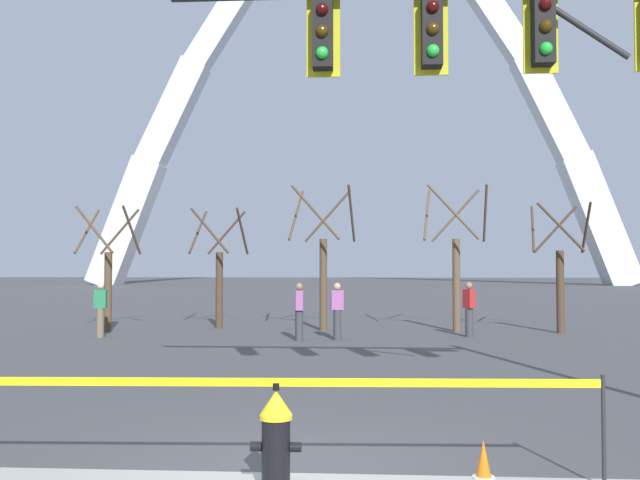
{
  "coord_description": "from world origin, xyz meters",
  "views": [
    {
      "loc": [
        0.74,
        -6.92,
        2.05
      ],
      "look_at": [
        -0.02,
        5.0,
        2.5
      ],
      "focal_mm": 39.38,
      "sensor_mm": 36.0,
      "label": 1
    }
  ],
  "objects_px": {
    "traffic_signal_gantry": "(578,80)",
    "pedestrian_near_trees": "(100,309)",
    "fire_hydrant": "(276,442)",
    "pedestrian_walking_right": "(337,311)",
    "monument_arch": "(358,113)",
    "pedestrian_walking_left": "(299,311)",
    "pedestrian_standing_center": "(469,309)"
  },
  "relations": [
    {
      "from": "pedestrian_near_trees",
      "to": "pedestrian_walking_right",
      "type": "bearing_deg",
      "value": -1.77
    },
    {
      "from": "traffic_signal_gantry",
      "to": "pedestrian_near_trees",
      "type": "bearing_deg",
      "value": 133.49
    },
    {
      "from": "fire_hydrant",
      "to": "pedestrian_walking_right",
      "type": "height_order",
      "value": "pedestrian_walking_right"
    },
    {
      "from": "traffic_signal_gantry",
      "to": "monument_arch",
      "type": "height_order",
      "value": "monument_arch"
    },
    {
      "from": "traffic_signal_gantry",
      "to": "monument_arch",
      "type": "bearing_deg",
      "value": 92.89
    },
    {
      "from": "pedestrian_walking_left",
      "to": "monument_arch",
      "type": "bearing_deg",
      "value": 88.94
    },
    {
      "from": "traffic_signal_gantry",
      "to": "pedestrian_near_trees",
      "type": "relative_size",
      "value": 4.92
    },
    {
      "from": "monument_arch",
      "to": "pedestrian_near_trees",
      "type": "bearing_deg",
      "value": -96.86
    },
    {
      "from": "fire_hydrant",
      "to": "monument_arch",
      "type": "distance_m",
      "value": 72.77
    },
    {
      "from": "pedestrian_standing_center",
      "to": "pedestrian_near_trees",
      "type": "relative_size",
      "value": 1.0
    },
    {
      "from": "monument_arch",
      "to": "pedestrian_walking_right",
      "type": "height_order",
      "value": "monument_arch"
    },
    {
      "from": "fire_hydrant",
      "to": "pedestrian_walking_right",
      "type": "xyz_separation_m",
      "value": [
        0.04,
        13.2,
        0.35
      ]
    },
    {
      "from": "fire_hydrant",
      "to": "pedestrian_near_trees",
      "type": "relative_size",
      "value": 0.62
    },
    {
      "from": "pedestrian_walking_left",
      "to": "pedestrian_near_trees",
      "type": "bearing_deg",
      "value": 175.18
    },
    {
      "from": "pedestrian_walking_left",
      "to": "pedestrian_standing_center",
      "type": "relative_size",
      "value": 1.0
    },
    {
      "from": "fire_hydrant",
      "to": "monument_arch",
      "type": "bearing_deg",
      "value": 89.95
    },
    {
      "from": "pedestrian_walking_right",
      "to": "pedestrian_near_trees",
      "type": "bearing_deg",
      "value": 178.23
    },
    {
      "from": "fire_hydrant",
      "to": "pedestrian_walking_right",
      "type": "distance_m",
      "value": 13.2
    },
    {
      "from": "monument_arch",
      "to": "pedestrian_near_trees",
      "type": "xyz_separation_m",
      "value": [
        -6.85,
        -56.99,
        -18.09
      ]
    },
    {
      "from": "pedestrian_walking_left",
      "to": "pedestrian_near_trees",
      "type": "height_order",
      "value": "same"
    },
    {
      "from": "fire_hydrant",
      "to": "traffic_signal_gantry",
      "type": "height_order",
      "value": "traffic_signal_gantry"
    },
    {
      "from": "traffic_signal_gantry",
      "to": "pedestrian_near_trees",
      "type": "xyz_separation_m",
      "value": [
        -10.28,
        10.84,
        -3.59
      ]
    },
    {
      "from": "pedestrian_walking_right",
      "to": "monument_arch",
      "type": "bearing_deg",
      "value": 89.97
    },
    {
      "from": "pedestrian_near_trees",
      "to": "fire_hydrant",
      "type": "bearing_deg",
      "value": -63.14
    },
    {
      "from": "pedestrian_walking_left",
      "to": "pedestrian_walking_right",
      "type": "height_order",
      "value": "same"
    },
    {
      "from": "monument_arch",
      "to": "pedestrian_walking_right",
      "type": "bearing_deg",
      "value": -90.03
    },
    {
      "from": "fire_hydrant",
      "to": "pedestrian_walking_left",
      "type": "relative_size",
      "value": 0.62
    },
    {
      "from": "pedestrian_walking_right",
      "to": "pedestrian_near_trees",
      "type": "relative_size",
      "value": 1.0
    },
    {
      "from": "pedestrian_walking_right",
      "to": "pedestrian_standing_center",
      "type": "bearing_deg",
      "value": 15.79
    },
    {
      "from": "pedestrian_walking_left",
      "to": "pedestrian_walking_right",
      "type": "relative_size",
      "value": 1.0
    },
    {
      "from": "traffic_signal_gantry",
      "to": "pedestrian_walking_right",
      "type": "relative_size",
      "value": 4.92
    },
    {
      "from": "pedestrian_standing_center",
      "to": "pedestrian_near_trees",
      "type": "distance_m",
      "value": 10.65
    }
  ]
}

